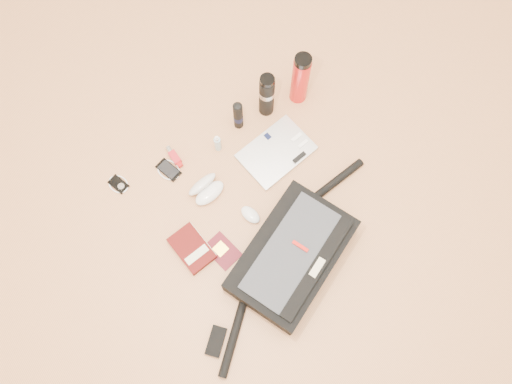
# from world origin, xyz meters

# --- Properties ---
(ground) EXTENTS (4.00, 4.00, 0.00)m
(ground) POSITION_xyz_m (0.00, 0.00, 0.00)
(ground) COLOR tan
(ground) RESTS_ON ground
(messenger_bag) EXTENTS (1.01, 0.49, 0.15)m
(messenger_bag) POSITION_xyz_m (-0.02, -0.20, 0.07)
(messenger_bag) COLOR black
(messenger_bag) RESTS_ON ground
(laptop) EXTENTS (0.33, 0.24, 0.03)m
(laptop) POSITION_xyz_m (0.22, 0.22, 0.01)
(laptop) COLOR #BBBBBD
(laptop) RESTS_ON ground
(book) EXTENTS (0.13, 0.19, 0.03)m
(book) POSITION_xyz_m (-0.32, 0.07, 0.02)
(book) COLOR #480907
(book) RESTS_ON ground
(passport) EXTENTS (0.12, 0.16, 0.01)m
(passport) POSITION_xyz_m (-0.23, -0.01, 0.00)
(passport) COLOR #520B14
(passport) RESTS_ON ground
(mouse) EXTENTS (0.07, 0.10, 0.03)m
(mouse) POSITION_xyz_m (-0.04, 0.05, 0.02)
(mouse) COLOR silver
(mouse) RESTS_ON ground
(sunglasses_case) EXTENTS (0.16, 0.14, 0.08)m
(sunglasses_case) POSITION_xyz_m (-0.13, 0.25, 0.03)
(sunglasses_case) COLOR white
(sunglasses_case) RESTS_ON ground
(ipod) EXTENTS (0.09, 0.10, 0.01)m
(ipod) POSITION_xyz_m (-0.43, 0.50, 0.00)
(ipod) COLOR black
(ipod) RESTS_ON ground
(phone) EXTENTS (0.11, 0.12, 0.01)m
(phone) POSITION_xyz_m (-0.22, 0.43, 0.01)
(phone) COLOR black
(phone) RESTS_ON ground
(inhaler) EXTENTS (0.03, 0.11, 0.03)m
(inhaler) POSITION_xyz_m (-0.16, 0.46, 0.01)
(inhaler) COLOR #B11C24
(inhaler) RESTS_ON ground
(spray_bottle) EXTENTS (0.04, 0.04, 0.11)m
(spray_bottle) POSITION_xyz_m (0.02, 0.39, 0.05)
(spray_bottle) COLOR #A0C7D5
(spray_bottle) RESTS_ON ground
(aerosol_can) EXTENTS (0.05, 0.05, 0.18)m
(aerosol_can) POSITION_xyz_m (0.16, 0.43, 0.09)
(aerosol_can) COLOR black
(aerosol_can) RESTS_ON ground
(thermos_black) EXTENTS (0.08, 0.08, 0.26)m
(thermos_black) POSITION_xyz_m (0.31, 0.42, 0.13)
(thermos_black) COLOR black
(thermos_black) RESTS_ON ground
(thermos_red) EXTENTS (0.10, 0.10, 0.30)m
(thermos_red) POSITION_xyz_m (0.47, 0.39, 0.15)
(thermos_red) COLOR red
(thermos_red) RESTS_ON ground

